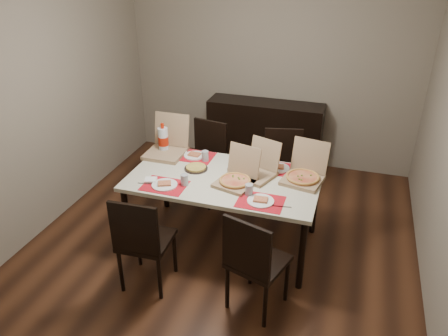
{
  "coord_description": "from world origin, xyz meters",
  "views": [
    {
      "loc": [
        1.11,
        -3.52,
        2.75
      ],
      "look_at": [
        0.01,
        -0.04,
        0.85
      ],
      "focal_mm": 35.0,
      "sensor_mm": 36.0,
      "label": 1
    }
  ],
  "objects_px": {
    "chair_far_right": "(282,168)",
    "pizza_box_center": "(237,178)",
    "sideboard": "(264,135)",
    "chair_near_right": "(254,260)",
    "dining_table": "(224,183)",
    "chair_far_left": "(206,158)",
    "dip_bowl": "(232,168)",
    "chair_near_left": "(142,239)",
    "soda_bottle": "(163,140)"
  },
  "relations": [
    {
      "from": "chair_near_right",
      "to": "chair_far_left",
      "type": "relative_size",
      "value": 1.0
    },
    {
      "from": "sideboard",
      "to": "chair_near_left",
      "type": "bearing_deg",
      "value": -99.62
    },
    {
      "from": "sideboard",
      "to": "pizza_box_center",
      "type": "relative_size",
      "value": 3.46
    },
    {
      "from": "dip_bowl",
      "to": "chair_near_right",
      "type": "bearing_deg",
      "value": -64.39
    },
    {
      "from": "sideboard",
      "to": "chair_near_right",
      "type": "relative_size",
      "value": 1.61
    },
    {
      "from": "dining_table",
      "to": "chair_near_left",
      "type": "xyz_separation_m",
      "value": [
        -0.46,
        -0.84,
        -0.17
      ]
    },
    {
      "from": "chair_near_right",
      "to": "pizza_box_center",
      "type": "bearing_deg",
      "value": 115.91
    },
    {
      "from": "chair_near_left",
      "to": "soda_bottle",
      "type": "relative_size",
      "value": 2.85
    },
    {
      "from": "dip_bowl",
      "to": "sideboard",
      "type": "bearing_deg",
      "value": 91.28
    },
    {
      "from": "chair_far_right",
      "to": "chair_near_left",
      "type": "bearing_deg",
      "value": -117.84
    },
    {
      "from": "sideboard",
      "to": "chair_near_right",
      "type": "bearing_deg",
      "value": -78.94
    },
    {
      "from": "dining_table",
      "to": "dip_bowl",
      "type": "height_order",
      "value": "dip_bowl"
    },
    {
      "from": "dining_table",
      "to": "chair_far_left",
      "type": "xyz_separation_m",
      "value": [
        -0.48,
        0.81,
        -0.17
      ]
    },
    {
      "from": "sideboard",
      "to": "dining_table",
      "type": "height_order",
      "value": "sideboard"
    },
    {
      "from": "chair_far_right",
      "to": "dip_bowl",
      "type": "bearing_deg",
      "value": -121.35
    },
    {
      "from": "pizza_box_center",
      "to": "chair_near_left",
      "type": "bearing_deg",
      "value": -128.7
    },
    {
      "from": "pizza_box_center",
      "to": "dip_bowl",
      "type": "relative_size",
      "value": 4.23
    },
    {
      "from": "sideboard",
      "to": "chair_far_right",
      "type": "height_order",
      "value": "chair_far_right"
    },
    {
      "from": "dip_bowl",
      "to": "dining_table",
      "type": "bearing_deg",
      "value": -98.34
    },
    {
      "from": "chair_far_left",
      "to": "chair_near_right",
      "type": "bearing_deg",
      "value": -58.74
    },
    {
      "from": "dining_table",
      "to": "pizza_box_center",
      "type": "bearing_deg",
      "value": -27.8
    },
    {
      "from": "chair_far_left",
      "to": "pizza_box_center",
      "type": "bearing_deg",
      "value": -54.7
    },
    {
      "from": "dining_table",
      "to": "dip_bowl",
      "type": "bearing_deg",
      "value": 81.66
    },
    {
      "from": "chair_near_left",
      "to": "soda_bottle",
      "type": "distance_m",
      "value": 1.28
    },
    {
      "from": "chair_near_left",
      "to": "chair_far_right",
      "type": "relative_size",
      "value": 1.0
    },
    {
      "from": "dining_table",
      "to": "chair_far_right",
      "type": "height_order",
      "value": "chair_far_right"
    },
    {
      "from": "chair_near_right",
      "to": "soda_bottle",
      "type": "height_order",
      "value": "soda_bottle"
    },
    {
      "from": "dining_table",
      "to": "dip_bowl",
      "type": "relative_size",
      "value": 17.54
    },
    {
      "from": "soda_bottle",
      "to": "chair_far_left",
      "type": "bearing_deg",
      "value": 56.93
    },
    {
      "from": "chair_near_right",
      "to": "soda_bottle",
      "type": "bearing_deg",
      "value": 138.01
    },
    {
      "from": "chair_far_right",
      "to": "dip_bowl",
      "type": "height_order",
      "value": "chair_far_right"
    },
    {
      "from": "dip_bowl",
      "to": "soda_bottle",
      "type": "xyz_separation_m",
      "value": [
        -0.81,
        0.16,
        0.13
      ]
    },
    {
      "from": "chair_near_right",
      "to": "chair_far_left",
      "type": "distance_m",
      "value": 1.9
    },
    {
      "from": "dining_table",
      "to": "chair_near_right",
      "type": "relative_size",
      "value": 1.94
    },
    {
      "from": "dining_table",
      "to": "chair_far_right",
      "type": "bearing_deg",
      "value": 63.15
    },
    {
      "from": "chair_near_left",
      "to": "chair_near_right",
      "type": "bearing_deg",
      "value": 1.25
    },
    {
      "from": "chair_far_right",
      "to": "dip_bowl",
      "type": "xyz_separation_m",
      "value": [
        -0.39,
        -0.64,
        0.25
      ]
    },
    {
      "from": "sideboard",
      "to": "soda_bottle",
      "type": "xyz_separation_m",
      "value": [
        -0.77,
        -1.48,
        0.44
      ]
    },
    {
      "from": "chair_far_right",
      "to": "pizza_box_center",
      "type": "xyz_separation_m",
      "value": [
        -0.27,
        -0.91,
        0.29
      ]
    },
    {
      "from": "chair_near_left",
      "to": "dip_bowl",
      "type": "relative_size",
      "value": 9.06
    },
    {
      "from": "pizza_box_center",
      "to": "dip_bowl",
      "type": "bearing_deg",
      "value": 114.76
    },
    {
      "from": "chair_far_left",
      "to": "chair_far_right",
      "type": "height_order",
      "value": "same"
    },
    {
      "from": "chair_far_left",
      "to": "dip_bowl",
      "type": "distance_m",
      "value": 0.84
    },
    {
      "from": "chair_near_right",
      "to": "chair_far_right",
      "type": "distance_m",
      "value": 1.65
    },
    {
      "from": "sideboard",
      "to": "chair_near_left",
      "type": "distance_m",
      "value": 2.7
    },
    {
      "from": "chair_far_right",
      "to": "chair_near_right",
      "type": "bearing_deg",
      "value": -86.97
    },
    {
      "from": "dining_table",
      "to": "soda_bottle",
      "type": "bearing_deg",
      "value": 156.29
    },
    {
      "from": "dining_table",
      "to": "chair_far_left",
      "type": "height_order",
      "value": "chair_far_left"
    },
    {
      "from": "chair_far_right",
      "to": "soda_bottle",
      "type": "xyz_separation_m",
      "value": [
        -1.2,
        -0.49,
        0.38
      ]
    },
    {
      "from": "chair_near_left",
      "to": "chair_far_left",
      "type": "relative_size",
      "value": 1.0
    }
  ]
}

